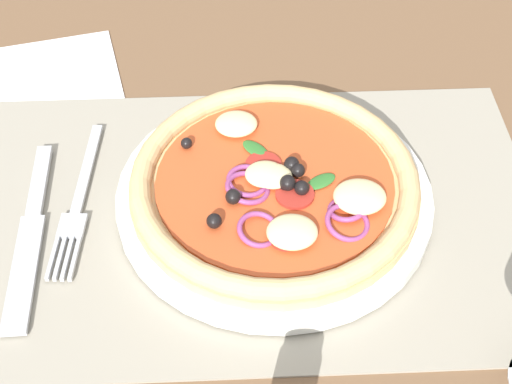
{
  "coord_description": "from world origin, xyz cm",
  "views": [
    {
      "loc": [
        1.16,
        41.97,
        48.08
      ],
      "look_at": [
        -0.69,
        0.0,
        2.76
      ],
      "focal_mm": 51.87,
      "sensor_mm": 36.0,
      "label": 1
    }
  ],
  "objects_px": {
    "pizza": "(275,183)",
    "fork": "(78,205)",
    "napkin": "(44,79)",
    "knife": "(30,234)",
    "plate": "(274,196)"
  },
  "relations": [
    {
      "from": "fork",
      "to": "napkin",
      "type": "height_order",
      "value": "fork"
    },
    {
      "from": "plate",
      "to": "knife",
      "type": "distance_m",
      "value": 0.21
    },
    {
      "from": "pizza",
      "to": "napkin",
      "type": "distance_m",
      "value": 0.29
    },
    {
      "from": "napkin",
      "to": "knife",
      "type": "bearing_deg",
      "value": 95.79
    },
    {
      "from": "knife",
      "to": "napkin",
      "type": "bearing_deg",
      "value": -175.86
    },
    {
      "from": "plate",
      "to": "fork",
      "type": "relative_size",
      "value": 1.5
    },
    {
      "from": "pizza",
      "to": "fork",
      "type": "bearing_deg",
      "value": -0.7
    },
    {
      "from": "plate",
      "to": "napkin",
      "type": "distance_m",
      "value": 0.29
    },
    {
      "from": "fork",
      "to": "napkin",
      "type": "bearing_deg",
      "value": -158.41
    },
    {
      "from": "plate",
      "to": "pizza",
      "type": "distance_m",
      "value": 0.02
    },
    {
      "from": "knife",
      "to": "pizza",
      "type": "bearing_deg",
      "value": 96.19
    },
    {
      "from": "knife",
      "to": "napkin",
      "type": "xyz_separation_m",
      "value": [
        0.02,
        -0.21,
        -0.0
      ]
    },
    {
      "from": "pizza",
      "to": "knife",
      "type": "distance_m",
      "value": 0.21
    },
    {
      "from": "pizza",
      "to": "knife",
      "type": "bearing_deg",
      "value": 7.85
    },
    {
      "from": "fork",
      "to": "napkin",
      "type": "distance_m",
      "value": 0.19
    }
  ]
}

